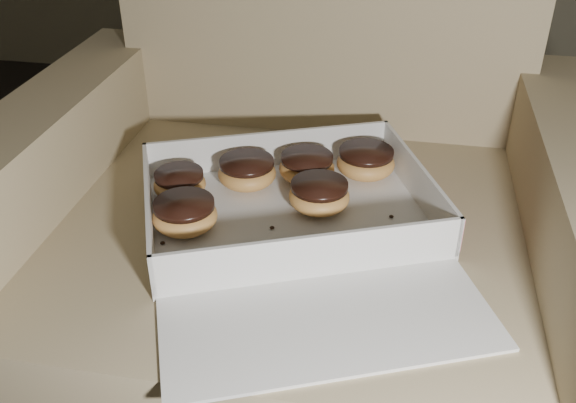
# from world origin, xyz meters

# --- Properties ---
(armchair) EXTENTS (0.93, 0.79, 0.97)m
(armchair) POSITION_xyz_m (0.28, 0.69, 0.31)
(armchair) COLOR #8B7C59
(armchair) RESTS_ON floor
(bakery_box) EXTENTS (0.57, 0.61, 0.07)m
(bakery_box) POSITION_xyz_m (0.29, 0.57, 0.45)
(bakery_box) COLOR silver
(bakery_box) RESTS_ON armchair
(donut_a) EXTENTS (0.09, 0.09, 0.05)m
(donut_a) POSITION_xyz_m (0.28, 0.72, 0.47)
(donut_a) COLOR #DA934C
(donut_a) RESTS_ON bakery_box
(donut_b) EXTENTS (0.09, 0.09, 0.05)m
(donut_b) POSITION_xyz_m (0.31, 0.63, 0.47)
(donut_b) COLOR #DA934C
(donut_b) RESTS_ON bakery_box
(donut_c) EXTENTS (0.08, 0.08, 0.04)m
(donut_c) POSITION_xyz_m (0.09, 0.63, 0.47)
(donut_c) COLOR #DA934C
(donut_c) RESTS_ON bakery_box
(donut_d) EXTENTS (0.10, 0.10, 0.05)m
(donut_d) POSITION_xyz_m (0.38, 0.75, 0.47)
(donut_d) COLOR #DA934C
(donut_d) RESTS_ON bakery_box
(donut_e) EXTENTS (0.09, 0.09, 0.05)m
(donut_e) POSITION_xyz_m (0.13, 0.54, 0.47)
(donut_e) COLOR #DA934C
(donut_e) RESTS_ON bakery_box
(donut_f) EXTENTS (0.09, 0.09, 0.05)m
(donut_f) POSITION_xyz_m (0.19, 0.68, 0.47)
(donut_f) COLOR #DA934C
(donut_f) RESTS_ON bakery_box
(crumb_a) EXTENTS (0.01, 0.01, 0.00)m
(crumb_a) POSITION_xyz_m (0.11, 0.50, 0.45)
(crumb_a) COLOR black
(crumb_a) RESTS_ON bakery_box
(crumb_b) EXTENTS (0.01, 0.01, 0.00)m
(crumb_b) POSITION_xyz_m (0.43, 0.63, 0.45)
(crumb_b) COLOR black
(crumb_b) RESTS_ON bakery_box
(crumb_c) EXTENTS (0.01, 0.01, 0.00)m
(crumb_c) POSITION_xyz_m (0.26, 0.57, 0.45)
(crumb_c) COLOR black
(crumb_c) RESTS_ON bakery_box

